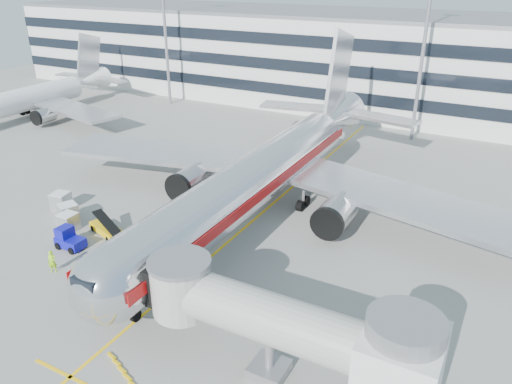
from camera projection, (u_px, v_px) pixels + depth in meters
The scene contains 15 objects.
ground at pixel (200, 266), 41.46m from camera, with size 180.00×180.00×0.00m, color gray.
lead_in_line at pixel (257, 217), 49.47m from camera, with size 0.25×70.00×0.01m, color yellow.
stop_bar at pixel (70, 377), 30.24m from camera, with size 6.00×0.25×0.01m, color yellow.
main_jet at pixel (265, 172), 49.09m from camera, with size 50.95×48.70×16.06m.
jet_bridge at pixel (296, 332), 28.18m from camera, with size 17.80×4.50×7.00m.
terminal at pixel (390, 62), 84.65m from camera, with size 150.00×24.25×15.60m.
light_mast_west at pixel (164, 17), 84.06m from camera, with size 2.40×1.20×25.45m.
light_mast_centre at pixel (426, 31), 65.48m from camera, with size 2.40×1.20×25.45m.
second_jet at pixel (23, 100), 79.78m from camera, with size 38.21×36.52×12.04m.
belt_loader at pixel (106, 229), 46.15m from camera, with size 4.17×2.52×1.95m.
baggage_tug at pixel (69, 239), 43.80m from camera, with size 2.59×1.69×1.93m.
cargo_container_left at pixel (61, 201), 50.85m from camera, with size 1.93×1.93×1.74m.
cargo_container_right at pixel (68, 222), 46.82m from camera, with size 1.55×1.55×1.64m.
cargo_container_front at pixel (68, 212), 48.52m from camera, with size 2.13×2.13×1.72m.
ramp_worker at pixel (52, 262), 40.25m from camera, with size 0.71×0.46×1.94m, color #94D916.
Camera 1 is at (20.79, -28.77, 22.76)m, focal length 35.00 mm.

